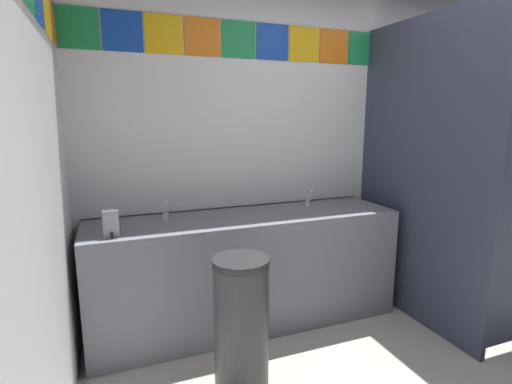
# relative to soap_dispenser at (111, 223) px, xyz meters

# --- Properties ---
(wall_back) EXTENTS (4.30, 0.09, 2.84)m
(wall_back) POSITION_rel_soap_dispenser_xyz_m (1.90, 0.52, 0.52)
(wall_back) COLOR silver
(wall_back) RESTS_ON ground_plane
(vanity_counter) EXTENTS (2.21, 0.60, 0.82)m
(vanity_counter) POSITION_rel_soap_dispenser_xyz_m (0.91, 0.18, -0.48)
(vanity_counter) COLOR slate
(vanity_counter) RESTS_ON ground_plane
(faucet_left) EXTENTS (0.04, 0.10, 0.14)m
(faucet_left) POSITION_rel_soap_dispenser_xyz_m (0.36, 0.27, -0.03)
(faucet_left) COLOR silver
(faucet_left) RESTS_ON vanity_counter
(faucet_right) EXTENTS (0.04, 0.10, 0.14)m
(faucet_right) POSITION_rel_soap_dispenser_xyz_m (1.46, 0.27, -0.03)
(faucet_right) COLOR silver
(faucet_right) RESTS_ON vanity_counter
(soap_dispenser) EXTENTS (0.09, 0.09, 0.16)m
(soap_dispenser) POSITION_rel_soap_dispenser_xyz_m (0.00, 0.00, 0.00)
(soap_dispenser) COLOR gray
(soap_dispenser) RESTS_ON vanity_counter
(stall_divider) EXTENTS (0.92, 1.31, 2.21)m
(stall_divider) POSITION_rel_soap_dispenser_xyz_m (2.30, -0.42, 0.21)
(stall_divider) COLOR #33384C
(stall_divider) RESTS_ON ground_plane
(toilet) EXTENTS (0.39, 0.49, 0.74)m
(toilet) POSITION_rel_soap_dispenser_xyz_m (2.74, 0.05, -0.60)
(toilet) COLOR white
(toilet) RESTS_ON ground_plane
(trash_bin) EXTENTS (0.31, 0.31, 0.78)m
(trash_bin) POSITION_rel_soap_dispenser_xyz_m (0.63, -0.52, -0.51)
(trash_bin) COLOR #333338
(trash_bin) RESTS_ON ground_plane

